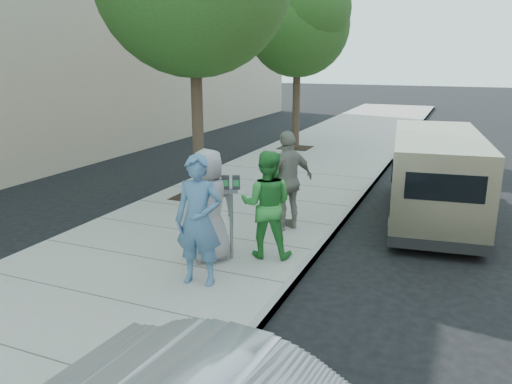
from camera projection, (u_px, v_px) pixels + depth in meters
ground at (243, 247)px, 9.71m from camera, size 120.00×120.00×0.00m
sidewalk at (198, 236)px, 10.07m from camera, size 5.00×60.00×0.15m
curb_face at (315, 254)px, 9.15m from camera, size 0.12×60.00×0.16m
tree_far at (299, 20)px, 18.17m from camera, size 3.92×3.80×6.49m
parking_meter at (231, 199)px, 8.48m from camera, size 0.32×0.22×1.49m
van at (435, 175)px, 11.05m from camera, size 2.35×5.45×1.96m
person_officer at (199, 221)px, 7.58m from camera, size 0.81×0.60×2.03m
person_green_shirt at (267, 204)px, 8.65m from camera, size 1.06×0.91×1.90m
person_gray_shirt at (209, 206)px, 8.47m from camera, size 1.10×1.13×1.96m
person_striped_polo at (288, 181)px, 10.04m from camera, size 1.07×1.26×2.02m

